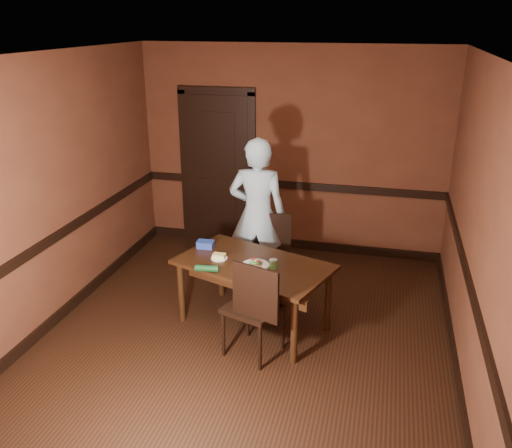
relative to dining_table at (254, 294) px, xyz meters
The scene contains 22 objects.
floor 0.39m from the dining_table, 96.94° to the right, with size 4.00×4.50×0.01m, color black.
ceiling 2.35m from the dining_table, 96.94° to the right, with size 4.00×4.50×0.01m, color silver.
wall_back 2.31m from the dining_table, 90.56° to the left, with size 4.00×0.02×2.70m, color #572B1A.
wall_front 2.61m from the dining_table, 90.48° to the right, with size 4.00×0.02×2.70m, color #572B1A.
wall_left 2.26m from the dining_table, behind, with size 0.02×4.50×2.70m, color #572B1A.
wall_right 2.22m from the dining_table, ahead, with size 0.02×4.50×2.70m, color #572B1A.
dado_back 2.14m from the dining_table, 90.56° to the left, with size 4.00×0.03×0.10m, color black.
dado_left 2.09m from the dining_table, behind, with size 0.03×4.50×0.10m, color black.
dado_right 2.05m from the dining_table, ahead, with size 0.03×4.50×0.10m, color black.
baseboard_back 2.09m from the dining_table, 90.56° to the left, with size 4.00×0.03×0.12m, color black.
baseboard_left 2.03m from the dining_table, behind, with size 0.03×4.50×0.12m, color black.
baseboard_right 1.99m from the dining_table, ahead, with size 0.03×4.50×0.12m, color black.
door 2.41m from the dining_table, 116.46° to the left, with size 1.05×0.07×2.20m.
dining_table is the anchor object (origin of this frame).
chair_far 0.67m from the dining_table, 92.59° to the left, with size 0.43×0.43×0.93m, color black, non-canonical shape.
chair_near 0.51m from the dining_table, 75.92° to the right, with size 0.47×0.47×1.00m, color black, non-canonical shape.
person 1.04m from the dining_table, 101.36° to the left, with size 0.65×0.43×1.78m, color #ADD0E3.
sandwich_plate 0.38m from the dining_table, 61.81° to the right, with size 0.27×0.27×0.07m.
sauce_jar 0.46m from the dining_table, 18.27° to the right, with size 0.08×0.08×0.09m.
cheese_saucer 0.52m from the dining_table, behind, with size 0.17×0.17×0.05m.
food_tub 0.75m from the dining_table, 157.30° to the left, with size 0.18×0.13×0.07m.
wrapped_veg 0.62m from the dining_table, 142.86° to the right, with size 0.06×0.06×0.23m, color #123F1B.
Camera 1 is at (1.22, -4.57, 3.00)m, focal length 38.00 mm.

